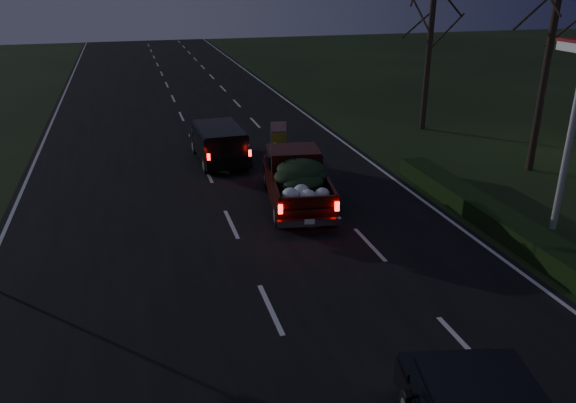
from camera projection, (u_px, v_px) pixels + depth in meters
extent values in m
plane|color=black|center=(270.00, 310.00, 13.12)|extent=(120.00, 120.00, 0.00)
cube|color=black|center=(270.00, 309.00, 13.12)|extent=(14.00, 120.00, 0.02)
cube|color=black|center=(487.00, 213.00, 17.66)|extent=(1.00, 10.00, 0.60)
cylinder|color=black|center=(547.00, 62.00, 20.94)|extent=(0.28, 0.28, 8.50)
cylinder|color=black|center=(428.00, 58.00, 27.21)|extent=(0.28, 0.28, 7.00)
cube|color=#380D07|center=(297.00, 188.00, 19.02)|extent=(2.57, 4.93, 0.52)
cube|color=#380D07|center=(293.00, 160.00, 19.54)|extent=(1.95, 1.75, 0.85)
cube|color=black|center=(293.00, 158.00, 19.50)|extent=(2.03, 1.67, 0.52)
cube|color=#380D07|center=(302.00, 193.00, 17.79)|extent=(2.12, 2.87, 0.06)
ellipsoid|color=black|center=(301.00, 175.00, 18.07)|extent=(1.74, 1.90, 0.56)
cylinder|color=gray|center=(271.00, 150.00, 18.41)|extent=(0.03, 0.03, 1.88)
cube|color=red|center=(279.00, 127.00, 18.15)|extent=(0.49, 0.09, 0.32)
cube|color=gold|center=(279.00, 138.00, 18.29)|extent=(0.49, 0.09, 0.32)
cube|color=black|center=(219.00, 148.00, 23.39)|extent=(1.92, 4.34, 0.54)
cube|color=black|center=(219.00, 135.00, 22.96)|extent=(1.78, 3.18, 0.71)
cube|color=black|center=(219.00, 134.00, 22.94)|extent=(1.87, 3.09, 0.43)
cube|color=black|center=(407.00, 397.00, 8.90)|extent=(0.13, 0.21, 0.14)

